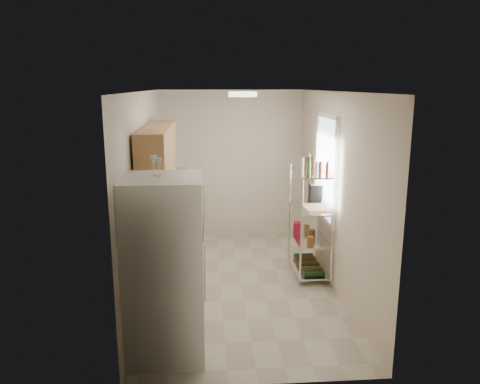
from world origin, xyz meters
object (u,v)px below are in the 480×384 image
(frying_pan_large, at_px, (170,208))
(espresso_machine, at_px, (315,192))
(refrigerator, at_px, (165,268))
(cutting_board, at_px, (316,208))
(rice_cooker, at_px, (167,211))

(frying_pan_large, relative_size, espresso_machine, 0.91)
(frying_pan_large, bearing_deg, espresso_machine, -0.61)
(refrigerator, bearing_deg, espresso_machine, 47.60)
(frying_pan_large, xyz_separation_m, espresso_machine, (2.12, -0.13, 0.23))
(cutting_board, xyz_separation_m, espresso_machine, (0.08, 0.42, 0.13))
(rice_cooker, relative_size, espresso_machine, 0.96)
(frying_pan_large, distance_m, espresso_machine, 2.14)
(refrigerator, xyz_separation_m, cutting_board, (1.92, 1.77, 0.11))
(rice_cooker, bearing_deg, refrigerator, -86.19)
(rice_cooker, distance_m, cutting_board, 2.04)
(rice_cooker, relative_size, cutting_board, 0.65)
(frying_pan_large, distance_m, cutting_board, 2.11)
(refrigerator, distance_m, frying_pan_large, 2.33)
(rice_cooker, bearing_deg, cutting_board, -1.26)
(cutting_board, distance_m, espresso_machine, 0.45)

